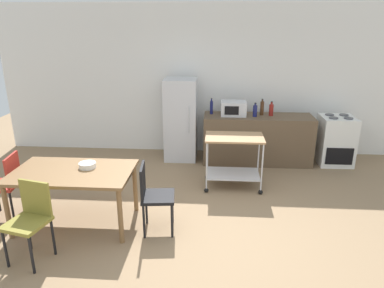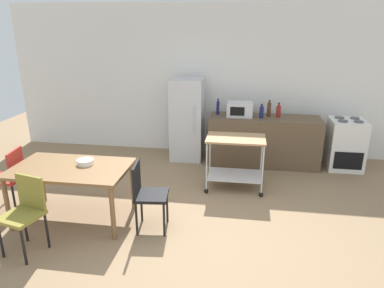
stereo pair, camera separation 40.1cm
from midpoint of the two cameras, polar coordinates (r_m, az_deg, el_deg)
ground_plane at (r=4.49m, az=3.28°, el=-14.89°), size 12.00×12.00×0.00m
back_wall at (r=7.01m, az=6.07°, el=10.18°), size 8.40×0.12×2.90m
kitchen_counter at (r=6.67m, az=13.26°, el=0.49°), size 2.00×0.64×0.90m
dining_table at (r=4.76m, az=-16.82°, el=-4.52°), size 1.50×0.90×0.75m
chair_red at (r=5.37m, az=-25.67°, el=-4.70°), size 0.45×0.45×0.89m
chair_black at (r=4.41m, az=-4.85°, el=-7.79°), size 0.44×0.44×0.89m
chair_olive at (r=4.34m, az=-23.15°, el=-9.85°), size 0.48×0.48×0.89m
stove_oven at (r=6.96m, az=25.21°, el=-0.04°), size 0.60×0.61×0.92m
refrigerator at (r=6.70m, az=0.95°, el=4.00°), size 0.60×0.63×1.55m
kitchen_cart at (r=5.53m, az=9.11°, el=-1.71°), size 0.91×0.57×0.85m
bottle_olive_oil at (r=6.58m, az=5.98°, el=5.89°), size 0.06×0.06×0.30m
microwave at (r=6.50m, az=9.55°, el=5.58°), size 0.46×0.35×0.26m
bottle_vinegar at (r=6.46m, az=12.99°, el=5.08°), size 0.08×0.08×0.25m
bottle_wine at (r=6.60m, az=14.14°, el=5.48°), size 0.07×0.07×0.30m
bottle_soy_sauce at (r=6.58m, az=15.59°, el=5.14°), size 0.08×0.08×0.26m
fruit_bowl at (r=4.75m, az=-14.67°, el=-2.89°), size 0.22×0.22×0.07m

